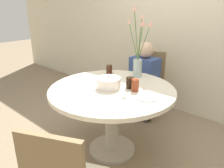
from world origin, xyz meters
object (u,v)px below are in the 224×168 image
at_px(drink_glass_0, 109,69).
at_px(person_guest, 144,84).
at_px(birthday_cake, 109,83).
at_px(side_plate, 147,98).
at_px(drink_glass_1, 135,85).
at_px(drink_glass_2, 130,83).
at_px(flower_vase, 139,55).
at_px(chair_right_flank, 148,80).

bearing_deg(drink_glass_0, person_guest, 72.72).
distance_m(birthday_cake, side_plate, 0.42).
distance_m(drink_glass_1, drink_glass_2, 0.09).
distance_m(flower_vase, side_plate, 0.65).
xyz_separation_m(drink_glass_2, person_guest, (-0.31, 0.72, -0.28)).
relative_size(drink_glass_0, drink_glass_2, 0.94).
bearing_deg(side_plate, person_guest, 124.77).
height_order(birthday_cake, person_guest, person_guest).
xyz_separation_m(side_plate, drink_glass_1, (-0.18, 0.06, 0.05)).
bearing_deg(drink_glass_1, birthday_cake, -157.02).
bearing_deg(drink_glass_1, drink_glass_2, 160.07).
xyz_separation_m(flower_vase, person_guest, (-0.16, 0.38, -0.48)).
xyz_separation_m(chair_right_flank, flower_vase, (0.19, -0.54, 0.47)).
bearing_deg(flower_vase, chair_right_flank, 109.47).
distance_m(birthday_cake, flower_vase, 0.51).
distance_m(drink_glass_2, person_guest, 0.83).
bearing_deg(drink_glass_2, drink_glass_0, 155.09).
relative_size(drink_glass_2, person_guest, 0.10).
xyz_separation_m(flower_vase, drink_glass_0, (-0.32, -0.13, -0.20)).
distance_m(chair_right_flank, flower_vase, 0.74).
relative_size(chair_right_flank, drink_glass_0, 8.73).
bearing_deg(chair_right_flank, birthday_cake, -91.59).
height_order(side_plate, drink_glass_0, drink_glass_0).
height_order(side_plate, drink_glass_2, drink_glass_2).
distance_m(flower_vase, drink_glass_1, 0.48).
relative_size(side_plate, drink_glass_0, 1.82).
bearing_deg(drink_glass_1, chair_right_flank, 114.94).
relative_size(chair_right_flank, flower_vase, 1.17).
xyz_separation_m(drink_glass_0, person_guest, (0.16, 0.51, -0.28)).
bearing_deg(person_guest, flower_vase, -67.58).
bearing_deg(drink_glass_0, birthday_cake, -48.40).
xyz_separation_m(side_plate, person_guest, (-0.57, 0.82, -0.23)).
bearing_deg(side_plate, birthday_cake, -174.64).
xyz_separation_m(side_plate, drink_glass_2, (-0.26, 0.09, 0.05)).
bearing_deg(drink_glass_2, flower_vase, 113.50).
bearing_deg(chair_right_flank, drink_glass_1, -76.94).
xyz_separation_m(birthday_cake, drink_glass_1, (0.24, 0.10, 0.01)).
bearing_deg(chair_right_flank, flower_vase, -82.40).
xyz_separation_m(chair_right_flank, drink_glass_2, (0.34, -0.88, 0.28)).
xyz_separation_m(drink_glass_0, drink_glass_1, (0.55, -0.25, 0.01)).
bearing_deg(drink_glass_2, person_guest, 112.93).
xyz_separation_m(chair_right_flank, drink_glass_1, (0.42, -0.91, 0.28)).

